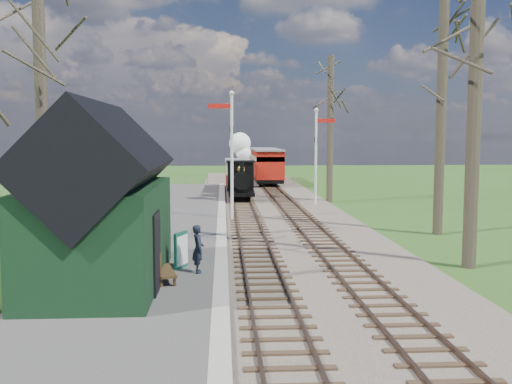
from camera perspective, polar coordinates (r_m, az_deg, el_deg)
ground at (r=11.79m, az=2.46°, el=-14.57°), size 140.00×140.00×0.00m
distant_hills at (r=78.11m, az=-1.39°, el=-9.52°), size 114.40×48.00×22.02m
ballast_bed at (r=33.34m, az=0.86°, el=-1.37°), size 8.00×60.00×0.10m
track_near at (r=33.27m, az=-1.37°, el=-1.30°), size 1.60×60.00×0.15m
track_far at (r=33.46m, az=3.09°, el=-1.27°), size 1.60×60.00×0.15m
platform at (r=25.43m, az=-8.66°, el=-3.48°), size 5.00×44.00×0.20m
coping_strip at (r=25.32m, az=-3.46°, el=-3.45°), size 0.40×44.00×0.21m
station_shed at (r=15.45m, az=-15.14°, el=-1.30°), size 3.25×6.30×4.78m
semaphore_near at (r=27.02m, az=-2.58°, el=4.60°), size 1.22×0.24×6.22m
semaphore_far at (r=33.48m, az=6.14°, el=4.29°), size 1.22×0.24×5.72m
bare_trees at (r=21.29m, az=3.35°, el=8.63°), size 15.51×22.39×12.00m
fence_line at (r=47.17m, az=-1.60°, el=1.25°), size 12.60×0.08×1.00m
locomotive at (r=35.58m, az=-1.53°, el=2.08°), size 1.65×3.85×4.12m
coach at (r=41.65m, az=-1.78°, el=1.88°), size 1.92×6.60×2.02m
red_carriage_a at (r=47.18m, az=1.20°, el=2.62°), size 2.34×5.79×2.46m
red_carriage_b at (r=52.66m, az=0.72°, el=2.93°), size 2.34×5.79×2.46m
sign_board at (r=16.97m, az=-7.49°, el=-5.79°), size 0.37×0.70×1.07m
bench at (r=15.64m, az=-9.53°, el=-7.23°), size 0.79×1.63×0.90m
person at (r=16.34m, az=-5.81°, el=-5.67°), size 0.39×0.54×1.37m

